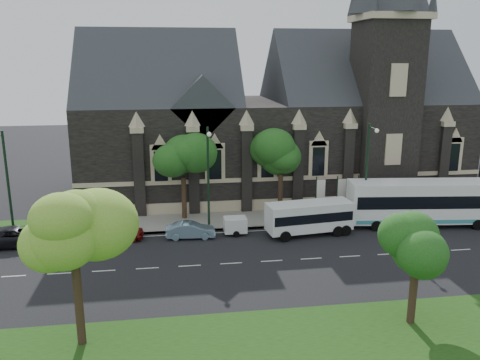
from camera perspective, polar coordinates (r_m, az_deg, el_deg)
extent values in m
plane|color=black|center=(36.44, 3.71, -9.41)|extent=(160.00, 160.00, 0.00)
cube|color=gray|center=(45.13, 1.23, -4.57)|extent=(80.00, 5.00, 0.15)
cube|color=black|center=(54.17, 3.70, 3.95)|extent=(40.00, 15.00, 10.00)
cube|color=#2B2D32|center=(52.37, -9.33, 8.96)|extent=(16.00, 15.00, 15.00)
cube|color=#2B2D32|center=(56.45, 13.90, 9.10)|extent=(20.00, 15.00, 15.00)
cube|color=#2B2D32|center=(47.98, -4.57, 8.65)|extent=(6.00, 6.00, 6.00)
cube|color=black|center=(51.05, 16.34, 7.33)|extent=(5.50, 5.50, 18.00)
cube|color=#CBB593|center=(50.89, 17.09, 17.66)|extent=(6.20, 6.20, 0.60)
cube|color=#CBB593|center=(47.35, 5.54, 0.20)|extent=(40.00, 0.22, 0.40)
cube|color=#CBB593|center=(48.04, 5.47, -2.81)|extent=(40.00, 0.25, 1.20)
cube|color=black|center=(46.43, 3.23, 1.99)|extent=(1.20, 0.12, 2.80)
cylinder|color=black|center=(27.13, -18.27, -13.66)|extent=(0.44, 0.44, 4.40)
sphere|color=#75A531|center=(25.56, -18.96, -5.63)|extent=(4.16, 4.16, 4.16)
sphere|color=#75A531|center=(25.91, -17.10, -3.39)|extent=(3.12, 3.12, 3.12)
cylinder|color=black|center=(29.59, 19.48, -12.76)|extent=(0.44, 0.44, 3.08)
sphere|color=#1B4D18|center=(28.43, 19.96, -7.45)|extent=(3.20, 3.20, 3.20)
sphere|color=#1B4D18|center=(29.00, 20.56, -5.82)|extent=(2.40, 2.40, 2.40)
cylinder|color=black|center=(46.07, 4.72, -1.75)|extent=(0.44, 0.44, 3.96)
sphere|color=#1B4D18|center=(45.21, 4.81, 2.72)|extent=(3.84, 3.84, 3.84)
sphere|color=#1B4D18|center=(45.93, 5.51, 3.80)|extent=(2.88, 2.88, 2.88)
cylinder|color=black|center=(44.96, -6.54, -2.19)|extent=(0.44, 0.44, 3.96)
sphere|color=#1B4D18|center=(44.10, -6.67, 2.29)|extent=(3.68, 3.68, 3.68)
sphere|color=#1B4D18|center=(44.66, -5.84, 3.37)|extent=(2.76, 2.76, 2.76)
cylinder|color=black|center=(44.60, 14.51, 0.66)|extent=(0.20, 0.20, 9.00)
cylinder|color=black|center=(43.12, 15.26, 5.85)|extent=(0.10, 1.60, 0.10)
sphere|color=silver|center=(42.41, 15.67, 5.56)|extent=(0.36, 0.36, 0.36)
cylinder|color=black|center=(41.32, -3.72, 0.04)|extent=(0.20, 0.20, 9.00)
cylinder|color=black|center=(39.72, -3.72, 5.65)|extent=(0.10, 1.60, 0.10)
sphere|color=silver|center=(38.94, -3.62, 5.33)|extent=(0.36, 0.36, 0.36)
cylinder|color=black|center=(43.18, -25.39, -0.70)|extent=(0.20, 0.20, 9.00)
cylinder|color=black|center=(45.43, 8.84, -2.07)|extent=(0.10, 0.10, 4.00)
cube|color=white|center=(45.40, 9.41, -1.32)|extent=(0.80, 0.04, 2.20)
cylinder|color=black|center=(46.04, 11.22, -1.95)|extent=(0.10, 0.10, 4.00)
cube|color=white|center=(46.03, 11.78, -1.21)|extent=(0.80, 0.04, 2.20)
cylinder|color=black|center=(46.74, 13.53, -1.84)|extent=(0.10, 0.10, 4.00)
cube|color=white|center=(46.75, 14.09, -1.11)|extent=(0.80, 0.04, 2.20)
cube|color=white|center=(46.20, 20.91, -2.30)|extent=(13.87, 4.34, 3.53)
cube|color=black|center=(46.14, 20.93, -2.00)|extent=(13.33, 4.32, 1.11)
cube|color=teal|center=(46.61, 20.75, -4.03)|extent=(13.33, 4.31, 0.35)
cylinder|color=black|center=(43.82, 15.62, -5.17)|extent=(0.93, 0.38, 0.90)
cylinder|color=black|center=(46.39, 14.59, -4.03)|extent=(0.93, 0.38, 0.90)
cylinder|color=black|center=(47.22, 25.97, -4.71)|extent=(0.93, 0.38, 0.90)
cylinder|color=black|center=(49.62, 24.48, -3.68)|extent=(0.93, 0.38, 0.90)
cylinder|color=black|center=(50.23, 25.88, -3.63)|extent=(0.93, 0.38, 0.90)
cube|color=white|center=(41.46, 8.06, -4.19)|extent=(7.40, 3.13, 2.32)
cube|color=black|center=(41.42, 8.07, -4.04)|extent=(7.12, 3.13, 0.78)
cylinder|color=black|center=(39.95, 5.31, -6.58)|extent=(0.93, 0.39, 0.90)
cylinder|color=black|center=(41.94, 4.23, -5.54)|extent=(0.93, 0.39, 0.90)
cylinder|color=black|center=(41.75, 11.35, -5.88)|extent=(0.93, 0.39, 0.90)
cylinder|color=black|center=(43.65, 10.03, -4.92)|extent=(0.93, 0.39, 0.90)
cylinder|color=black|center=(42.06, 12.23, -5.77)|extent=(0.93, 0.39, 0.90)
cylinder|color=black|center=(43.96, 10.88, -4.83)|extent=(0.93, 0.39, 0.90)
cube|color=silver|center=(41.31, -0.57, -5.22)|extent=(1.89, 1.42, 1.23)
cylinder|color=black|center=(40.85, -0.43, -6.32)|extent=(0.53, 0.19, 0.53)
cylinder|color=black|center=(42.16, -0.70, -5.66)|extent=(0.53, 0.19, 0.53)
cylinder|color=black|center=(41.59, 1.11, -5.57)|extent=(1.13, 0.09, 0.08)
imported|color=#7FA0B7|center=(40.76, -5.78, -5.83)|extent=(4.13, 1.63, 1.34)
imported|color=maroon|center=(41.42, -14.15, -5.78)|extent=(4.51, 2.25, 1.48)
imported|color=black|center=(42.77, -24.58, -5.99)|extent=(5.58, 2.73, 1.52)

